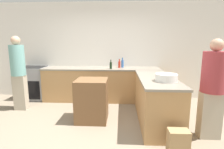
% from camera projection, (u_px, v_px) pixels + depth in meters
% --- Properties ---
extents(ground_plane, '(14.00, 14.00, 0.00)m').
position_uv_depth(ground_plane, '(91.00, 132.00, 3.15)').
color(ground_plane, gray).
extents(wall_back, '(8.00, 0.06, 2.70)m').
position_uv_depth(wall_back, '(103.00, 51.00, 5.03)').
color(wall_back, white).
rests_on(wall_back, ground_plane).
extents(counter_back, '(3.16, 0.68, 0.91)m').
position_uv_depth(counter_back, '(102.00, 84.00, 4.84)').
color(counter_back, tan).
rests_on(counter_back, ground_plane).
extents(counter_peninsula, '(0.69, 1.89, 0.91)m').
position_uv_depth(counter_peninsula, '(155.00, 99.00, 3.54)').
color(counter_peninsula, tan).
rests_on(counter_peninsula, ground_plane).
extents(range_oven, '(0.73, 0.59, 0.92)m').
position_uv_depth(range_oven, '(34.00, 83.00, 4.97)').
color(range_oven, '#99999E').
rests_on(range_oven, ground_plane).
extents(island_table, '(0.63, 0.60, 0.86)m').
position_uv_depth(island_table, '(92.00, 100.00, 3.56)').
color(island_table, brown).
rests_on(island_table, ground_plane).
extents(mixing_bowl, '(0.38, 0.38, 0.13)m').
position_uv_depth(mixing_bowl, '(166.00, 78.00, 3.08)').
color(mixing_bowl, white).
rests_on(mixing_bowl, counter_peninsula).
extents(water_bottle_blue, '(0.07, 0.07, 0.27)m').
position_uv_depth(water_bottle_blue, '(122.00, 64.00, 4.83)').
color(water_bottle_blue, '#386BB7').
rests_on(water_bottle_blue, counter_back).
extents(hot_sauce_bottle, '(0.06, 0.06, 0.24)m').
position_uv_depth(hot_sauce_bottle, '(119.00, 64.00, 4.76)').
color(hot_sauce_bottle, red).
rests_on(hot_sauce_bottle, counter_back).
extents(wine_bottle_dark, '(0.06, 0.06, 0.24)m').
position_uv_depth(wine_bottle_dark, '(111.00, 65.00, 4.56)').
color(wine_bottle_dark, black).
rests_on(wine_bottle_dark, counter_back).
extents(person_by_range, '(0.32, 0.32, 1.73)m').
position_uv_depth(person_by_range, '(18.00, 70.00, 4.05)').
color(person_by_range, '#ADA38E').
rests_on(person_by_range, ground_plane).
extents(person_at_peninsula, '(0.37, 0.37, 1.65)m').
position_uv_depth(person_at_peninsula, '(213.00, 86.00, 2.82)').
color(person_at_peninsula, '#ADA38E').
rests_on(person_at_peninsula, ground_plane).
extents(paper_bag, '(0.29, 0.19, 0.38)m').
position_uv_depth(paper_bag, '(178.00, 143.00, 2.45)').
color(paper_bag, '#A88456').
rests_on(paper_bag, ground_plane).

